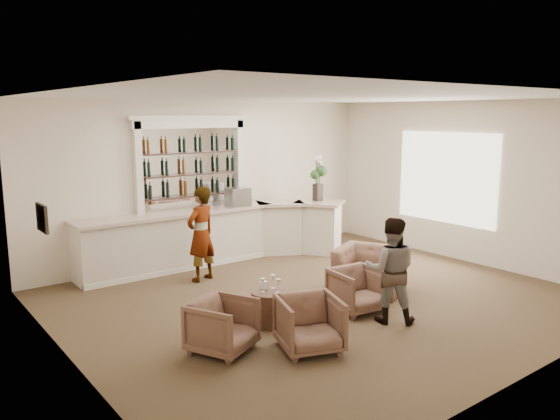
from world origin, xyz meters
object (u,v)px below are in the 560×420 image
at_px(sommelier, 201,234).
at_px(armchair_center, 310,324).
at_px(armchair_far, 371,270).
at_px(espresso_machine, 238,197).
at_px(guest, 391,270).
at_px(armchair_left, 223,326).
at_px(flower_vase, 318,176).
at_px(bar_counter, 218,235).
at_px(armchair_right, 357,290).
at_px(cocktail_table, 271,308).

bearing_deg(sommelier, armchair_center, 66.12).
relative_size(armchair_far, espresso_machine, 2.57).
xyz_separation_m(guest, armchair_center, (-1.59, -0.05, -0.43)).
distance_m(armchair_left, armchair_center, 1.12).
bearing_deg(flower_vase, bar_counter, 167.20).
bearing_deg(bar_counter, guest, -85.84).
height_order(guest, armchair_right, guest).
bearing_deg(armchair_center, armchair_far, 46.59).
bearing_deg(guest, espresso_machine, -45.94).
height_order(cocktail_table, guest, guest).
bearing_deg(espresso_machine, armchair_far, -73.40).
distance_m(guest, armchair_left, 2.61).
distance_m(bar_counter, armchair_center, 4.59).
distance_m(sommelier, guest, 3.67).
height_order(cocktail_table, armchair_center, armchair_center).
xyz_separation_m(bar_counter, sommelier, (-0.88, -0.88, 0.30)).
xyz_separation_m(armchair_left, flower_vase, (4.45, 3.23, 1.35)).
distance_m(cocktail_table, sommelier, 2.59).
xyz_separation_m(espresso_machine, flower_vase, (1.81, -0.45, 0.36)).
xyz_separation_m(guest, espresso_machine, (0.14, 4.28, 0.55)).
distance_m(bar_counter, armchair_far, 3.39).
xyz_separation_m(armchair_center, armchair_right, (1.53, 0.64, -0.02)).
xyz_separation_m(armchair_far, flower_vase, (1.10, 2.67, 1.33)).
bearing_deg(guest, bar_counter, -39.90).
height_order(guest, flower_vase, flower_vase).
distance_m(armchair_left, flower_vase, 5.67).
bearing_deg(sommelier, bar_counter, -152.52).
bearing_deg(armchair_left, cocktail_table, -6.10).
height_order(guest, armchair_left, guest).
distance_m(armchair_far, espresso_machine, 3.34).
xyz_separation_m(cocktail_table, armchair_far, (2.30, 0.20, 0.12)).
height_order(armchair_right, armchair_far, armchair_far).
bearing_deg(armchair_far, espresso_machine, 167.04).
height_order(armchair_center, flower_vase, flower_vase).
relative_size(sommelier, armchair_center, 2.22).
height_order(armchair_far, flower_vase, flower_vase).
bearing_deg(sommelier, armchair_left, 48.03).
height_order(cocktail_table, sommelier, sommelier).
bearing_deg(armchair_left, armchair_right, -25.76).
xyz_separation_m(bar_counter, cocktail_table, (-1.14, -3.38, -0.32)).
relative_size(cocktail_table, armchair_left, 0.75).
distance_m(bar_counter, sommelier, 1.28).
bearing_deg(guest, armchair_far, -79.95).
height_order(armchair_center, armchair_right, armchair_center).
bearing_deg(espresso_machine, flower_vase, -10.08).
bearing_deg(armchair_far, armchair_left, -106.10).
distance_m(guest, armchair_right, 0.74).
bearing_deg(flower_vase, espresso_machine, 166.05).
distance_m(cocktail_table, armchair_right, 1.45).
height_order(bar_counter, armchair_left, bar_counter).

